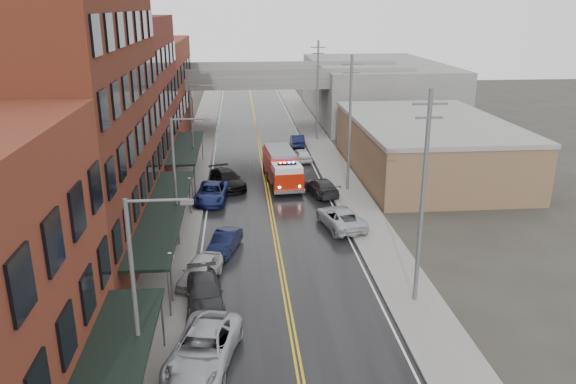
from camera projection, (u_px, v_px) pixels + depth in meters
road at (271, 212)px, 45.31m from camera, size 11.00×160.00×0.02m
sidewalk_left at (180, 215)px, 44.67m from camera, size 3.00×160.00×0.15m
sidewalk_right at (360, 209)px, 45.92m from camera, size 3.00×160.00×0.15m
curb_left at (201, 214)px, 44.81m from camera, size 0.30×160.00×0.15m
curb_right at (340, 209)px, 45.77m from camera, size 0.30×160.00×0.15m
brick_building_b at (63, 123)px, 34.72m from camera, size 9.00×20.00×18.00m
brick_building_c at (120, 101)px, 51.72m from camera, size 9.00×15.00×15.00m
brick_building_far at (149, 90)px, 68.73m from camera, size 9.00×20.00×12.00m
tan_building at (426, 148)px, 55.34m from camera, size 14.00×22.00×5.00m
right_far_block at (375, 89)px, 83.37m from camera, size 18.00×30.00×8.00m
awning_1 at (165, 211)px, 37.12m from camera, size 2.60×18.00×3.09m
awning_2 at (186, 147)px, 53.65m from camera, size 2.60×13.00×3.09m
globe_lamp_1 at (170, 266)px, 30.81m from camera, size 0.44×0.44×3.12m
globe_lamp_2 at (190, 188)px, 44.04m from camera, size 0.44×0.44×3.12m
street_lamp_0 at (140, 289)px, 22.33m from camera, size 2.64×0.22×9.00m
street_lamp_1 at (178, 174)px, 37.45m from camera, size 2.64×0.22×9.00m
street_lamp_2 at (195, 126)px, 52.56m from camera, size 2.64×0.22×9.00m
utility_pole_0 at (423, 196)px, 29.76m from camera, size 1.80×0.24×12.00m
utility_pole_1 at (350, 122)px, 48.66m from camera, size 1.80×0.24×12.00m
utility_pole_2 at (318, 89)px, 67.55m from camera, size 1.80×0.24×12.00m
overpass at (256, 85)px, 73.65m from camera, size 40.00×10.00×7.50m
fire_truck at (282, 167)px, 52.12m from camera, size 3.84×8.45×3.02m
parked_car_left_2 at (203, 348)px, 25.98m from camera, size 3.95×6.40×1.65m
parked_car_left_3 at (204, 293)px, 31.18m from camera, size 2.58×5.20×1.45m
parked_car_left_4 at (200, 271)px, 33.69m from camera, size 3.01×4.77×1.51m
parked_car_left_5 at (225, 242)px, 37.99m from camera, size 2.53×4.39×1.37m
parked_car_left_6 at (212, 193)px, 47.68m from camera, size 3.15×5.77×1.53m
parked_car_left_7 at (227, 179)px, 51.27m from camera, size 3.93×5.89×1.59m
parked_car_right_0 at (341, 218)px, 42.11m from camera, size 3.54×5.88×1.53m
parked_car_right_1 at (321, 187)px, 49.45m from camera, size 3.11×5.30×1.44m
parked_car_right_2 at (301, 155)px, 60.12m from camera, size 2.37×4.17×1.34m
parked_car_right_3 at (297, 140)px, 66.45m from camera, size 1.54×4.29×1.41m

